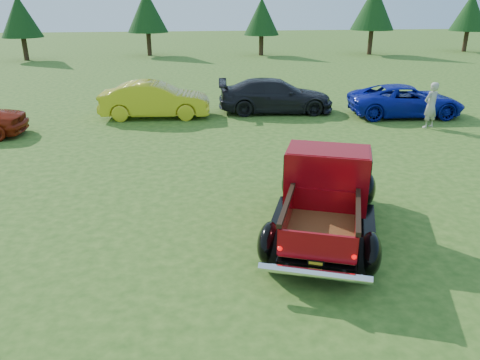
{
  "coord_description": "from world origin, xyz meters",
  "views": [
    {
      "loc": [
        -0.66,
        -8.69,
        4.42
      ],
      "look_at": [
        0.47,
        0.2,
        0.91
      ],
      "focal_mm": 35.0,
      "sensor_mm": 36.0,
      "label": 1
    }
  ],
  "objects": [
    {
      "name": "show_car_blue",
      "position": [
        8.16,
        8.66,
        0.61
      ],
      "size": [
        4.56,
        2.37,
        1.23
      ],
      "primitive_type": "imported",
      "rotation": [
        0.0,
        0.0,
        1.49
      ],
      "color": "#0D1898",
      "rests_on": "ground"
    },
    {
      "name": "tree_mid_right",
      "position": [
        6.0,
        30.0,
        2.97
      ],
      "size": [
        2.82,
        2.82,
        4.4
      ],
      "color": "#332114",
      "rests_on": "ground"
    },
    {
      "name": "tree_mid_left",
      "position": [
        -3.0,
        31.0,
        3.38
      ],
      "size": [
        3.2,
        3.2,
        5.0
      ],
      "color": "#332114",
      "rests_on": "ground"
    },
    {
      "name": "show_car_grey",
      "position": [
        3.19,
        9.98,
        0.67
      ],
      "size": [
        4.79,
        2.29,
        1.35
      ],
      "primitive_type": "imported",
      "rotation": [
        0.0,
        0.0,
        1.48
      ],
      "color": "black",
      "rests_on": "ground"
    },
    {
      "name": "show_car_yellow",
      "position": [
        -1.66,
        9.66,
        0.69
      ],
      "size": [
        4.3,
        1.73,
        1.39
      ],
      "primitive_type": "imported",
      "rotation": [
        0.0,
        0.0,
        1.51
      ],
      "color": "gold",
      "rests_on": "ground"
    },
    {
      "name": "tree_far_east",
      "position": [
        24.0,
        30.5,
        3.25
      ],
      "size": [
        3.07,
        3.07,
        4.8
      ],
      "color": "#332114",
      "rests_on": "ground"
    },
    {
      "name": "spectator",
      "position": [
        8.2,
        6.84,
        0.82
      ],
      "size": [
        0.7,
        0.58,
        1.64
      ],
      "primitive_type": "imported",
      "rotation": [
        0.0,
        0.0,
        3.51
      ],
      "color": "#ACA695",
      "rests_on": "ground"
    },
    {
      "name": "ground",
      "position": [
        0.0,
        0.0,
        0.0
      ],
      "size": [
        120.0,
        120.0,
        0.0
      ],
      "primitive_type": "plane",
      "color": "#2A4F16",
      "rests_on": "ground"
    },
    {
      "name": "tree_east",
      "position": [
        15.0,
        29.5,
        3.66
      ],
      "size": [
        3.46,
        3.46,
        5.4
      ],
      "color": "#332114",
      "rests_on": "ground"
    },
    {
      "name": "pickup_truck",
      "position": [
        2.16,
        -0.29,
        0.79
      ],
      "size": [
        3.32,
        4.79,
        1.67
      ],
      "rotation": [
        0.0,
        0.0,
        -0.36
      ],
      "color": "black",
      "rests_on": "ground"
    },
    {
      "name": "tree_west",
      "position": [
        -12.0,
        29.0,
        3.11
      ],
      "size": [
        2.94,
        2.94,
        4.6
      ],
      "color": "#332114",
      "rests_on": "ground"
    }
  ]
}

